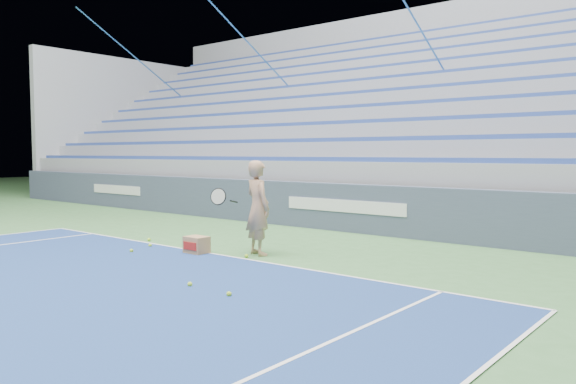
% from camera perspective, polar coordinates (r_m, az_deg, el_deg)
% --- Properties ---
extents(sponsor_barrier, '(30.00, 0.32, 1.10)m').
position_cam_1_polar(sponsor_barrier, '(13.00, 6.05, -1.59)').
color(sponsor_barrier, '#3E475E').
rests_on(sponsor_barrier, ground).
extents(bleachers, '(31.00, 9.15, 7.30)m').
position_cam_1_polar(bleachers, '(18.00, 16.21, 5.58)').
color(bleachers, '#92949A').
rests_on(bleachers, ground).
extents(tennis_player, '(0.96, 0.91, 1.68)m').
position_cam_1_polar(tennis_player, '(9.94, -3.11, -1.61)').
color(tennis_player, tan).
rests_on(tennis_player, ground).
extents(ball_box, '(0.41, 0.32, 0.31)m').
position_cam_1_polar(ball_box, '(10.28, -9.27, -5.33)').
color(ball_box, '#A2784E').
rests_on(ball_box, ground).
extents(tennis_ball_0, '(0.07, 0.07, 0.07)m').
position_cam_1_polar(tennis_ball_0, '(7.22, -6.01, -10.27)').
color(tennis_ball_0, '#B4E32E').
rests_on(tennis_ball_0, ground).
extents(tennis_ball_1, '(0.07, 0.07, 0.07)m').
position_cam_1_polar(tennis_ball_1, '(11.16, -13.83, -5.28)').
color(tennis_ball_1, '#B4E32E').
rests_on(tennis_ball_1, ground).
extents(tennis_ball_2, '(0.07, 0.07, 0.07)m').
position_cam_1_polar(tennis_ball_2, '(11.90, -13.94, -4.71)').
color(tennis_ball_2, '#B4E32E').
rests_on(tennis_ball_2, ground).
extents(tennis_ball_3, '(0.07, 0.07, 0.07)m').
position_cam_1_polar(tennis_ball_3, '(9.76, -4.25, -6.50)').
color(tennis_ball_3, '#B4E32E').
rests_on(tennis_ball_3, ground).
extents(tennis_ball_4, '(0.07, 0.07, 0.07)m').
position_cam_1_polar(tennis_ball_4, '(7.81, -9.94, -9.22)').
color(tennis_ball_4, '#B4E32E').
rests_on(tennis_ball_4, ground).
extents(tennis_ball_5, '(0.07, 0.07, 0.07)m').
position_cam_1_polar(tennis_ball_5, '(10.64, -15.62, -5.77)').
color(tennis_ball_5, '#B4E32E').
rests_on(tennis_ball_5, ground).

